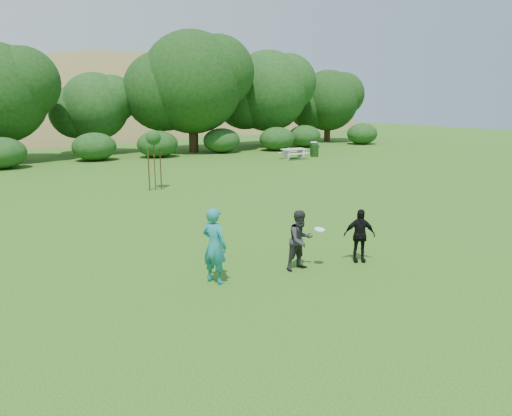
{
  "coord_description": "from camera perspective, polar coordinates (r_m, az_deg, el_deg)",
  "views": [
    {
      "loc": [
        -7.88,
        -9.26,
        4.3
      ],
      "look_at": [
        0.0,
        3.0,
        1.1
      ],
      "focal_mm": 35.0,
      "sensor_mm": 36.0,
      "label": 1
    }
  ],
  "objects": [
    {
      "name": "player_black",
      "position": [
        13.64,
        11.73,
        -3.09
      ],
      "size": [
        0.91,
        0.74,
        1.45
      ],
      "primitive_type": "imported",
      "rotation": [
        0.0,
        0.0,
        -0.55
      ],
      "color": "black",
      "rests_on": "ground"
    },
    {
      "name": "picnic_table",
      "position": [
        36.45,
        4.33,
        6.4
      ],
      "size": [
        1.8,
        1.48,
        0.76
      ],
      "color": "beige",
      "rests_on": "ground"
    },
    {
      "name": "sapling",
      "position": [
        24.19,
        -11.64,
        7.68
      ],
      "size": [
        0.7,
        0.7,
        2.85
      ],
      "color": "#3D2918",
      "rests_on": "ground"
    },
    {
      "name": "player_teal",
      "position": [
        11.82,
        -4.77,
        -4.31
      ],
      "size": [
        0.66,
        0.78,
        1.83
      ],
      "primitive_type": "imported",
      "rotation": [
        0.0,
        0.0,
        1.97
      ],
      "color": "#1B7A7C",
      "rests_on": "ground"
    },
    {
      "name": "trash_can_near",
      "position": [
        38.17,
        6.71,
        6.52
      ],
      "size": [
        0.6,
        0.6,
        0.9
      ],
      "primitive_type": "cylinder",
      "color": "#163412",
      "rests_on": "ground"
    },
    {
      "name": "player_grey",
      "position": [
        12.79,
        5.11,
        -3.67
      ],
      "size": [
        0.77,
        0.61,
        1.55
      ],
      "primitive_type": "imported",
      "rotation": [
        0.0,
        0.0,
        0.04
      ],
      "color": "#2A292C",
      "rests_on": "ground"
    },
    {
      "name": "trash_can_lidded",
      "position": [
        39.46,
        6.62,
        6.85
      ],
      "size": [
        0.6,
        0.6,
        1.05
      ],
      "color": "#123319",
      "rests_on": "ground"
    },
    {
      "name": "frisbee",
      "position": [
        12.83,
        7.28,
        -2.46
      ],
      "size": [
        0.27,
        0.27,
        0.08
      ],
      "color": "white",
      "rests_on": "ground"
    },
    {
      "name": "hillside",
      "position": [
        79.73,
        -26.73,
        -0.72
      ],
      "size": [
        150.0,
        72.0,
        52.0
      ],
      "color": "olive",
      "rests_on": "ground"
    },
    {
      "name": "tree_row",
      "position": [
        39.54,
        -16.84,
        12.71
      ],
      "size": [
        53.92,
        10.38,
        9.62
      ],
      "color": "#3A2616",
      "rests_on": "ground"
    },
    {
      "name": "ground",
      "position": [
        12.9,
        7.28,
        -7.2
      ],
      "size": [
        120.0,
        120.0,
        0.0
      ],
      "primitive_type": "plane",
      "color": "#19470C",
      "rests_on": "ground"
    }
  ]
}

